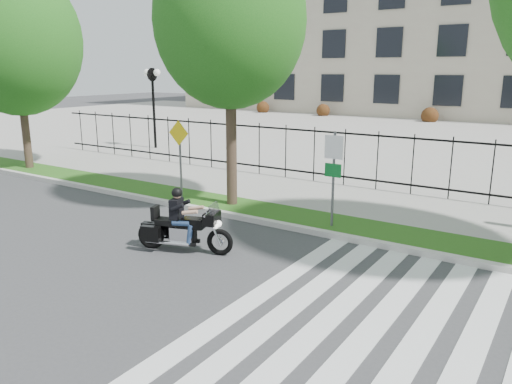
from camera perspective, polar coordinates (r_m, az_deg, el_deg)
The scene contains 14 objects.
ground at distance 10.75m, azimuth -10.48°, elevation -9.30°, with size 120.00×120.00×0.00m, color #39393C.
curb at distance 13.77m, azimuth 1.36°, elevation -3.50°, with size 60.00×0.20×0.15m, color beige.
grass_verge at distance 14.46m, azimuth 3.15°, elevation -2.65°, with size 60.00×1.50×0.15m, color #1D4B12.
sidewalk at distance 16.59m, azimuth 7.51°, elevation -0.58°, with size 60.00×3.50×0.15m, color gray.
plaza at distance 33.05m, azimuth 21.08°, elevation 5.79°, with size 80.00×34.00×0.10m, color gray.
crosswalk_stripes at distance 8.47m, azimuth 14.96°, elevation -16.25°, with size 5.70×8.00×0.01m, color silver, non-canonical shape.
iron_fence at distance 17.93m, azimuth 10.08°, elevation 3.93°, with size 30.00×0.06×2.00m, color black, non-canonical shape.
office_building at distance 52.74m, azimuth 27.15°, elevation 18.76°, with size 60.00×21.90×20.15m.
lamp_post_left at distance 26.88m, azimuth -11.71°, elevation 11.53°, with size 1.06×0.70×4.25m.
street_tree_0 at distance 22.79m, azimuth -25.77°, elevation 15.28°, with size 5.15×5.15×8.08m.
street_tree_1 at distance 14.93m, azimuth -3.00°, elevation 18.96°, with size 4.35×4.35×7.88m.
sign_pole_regulatory at distance 12.99m, azimuth 8.84°, elevation 2.87°, with size 0.50×0.09×2.50m.
sign_pole_warning at distance 15.88m, azimuth -8.72°, elevation 4.87°, with size 0.78×0.09×2.49m.
motorcycle_rider at distance 11.79m, azimuth -8.29°, elevation -3.90°, with size 2.32×1.12×1.85m.
Camera 1 is at (6.95, -7.04, 4.20)m, focal length 35.00 mm.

